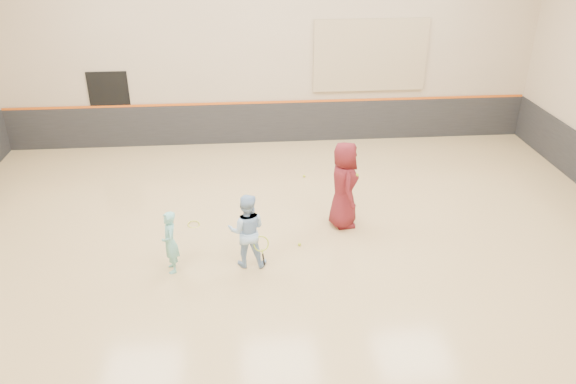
{
  "coord_description": "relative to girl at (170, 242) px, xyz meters",
  "views": [
    {
      "loc": [
        -0.84,
        -9.48,
        6.19
      ],
      "look_at": [
        0.01,
        0.4,
        1.15
      ],
      "focal_mm": 35.0,
      "sensor_mm": 36.0,
      "label": 1
    }
  ],
  "objects": [
    {
      "name": "doorway",
      "position": [
        -2.23,
        6.41,
        0.48
      ],
      "size": [
        1.1,
        0.05,
        2.2
      ],
      "primitive_type": "cube",
      "color": "black",
      "rests_on": "floor"
    },
    {
      "name": "ball_under_racket",
      "position": [
        2.5,
        0.64,
        -0.59
      ],
      "size": [
        0.07,
        0.07,
        0.07
      ],
      "primitive_type": "sphere",
      "color": "#C5D932",
      "rests_on": "floor"
    },
    {
      "name": "wainscot_back",
      "position": [
        2.27,
        6.4,
        -0.02
      ],
      "size": [
        14.9,
        0.04,
        1.2
      ],
      "primitive_type": "cube",
      "color": "#232326",
      "rests_on": "floor"
    },
    {
      "name": "young_man",
      "position": [
        3.52,
        1.45,
        0.33
      ],
      "size": [
        0.66,
        0.97,
        1.91
      ],
      "primitive_type": "imported",
      "rotation": [
        0.0,
        0.0,
        1.63
      ],
      "color": "maroon",
      "rests_on": "floor"
    },
    {
      "name": "girl",
      "position": [
        0.0,
        0.0,
        0.0
      ],
      "size": [
        0.38,
        0.51,
        1.24
      ],
      "primitive_type": "imported",
      "rotation": [
        0.0,
        0.0,
        -1.37
      ],
      "color": "#73C8C2",
      "rests_on": "floor"
    },
    {
      "name": "held_racket",
      "position": [
        1.69,
        -0.1,
        -0.06
      ],
      "size": [
        0.3,
        0.3,
        0.63
      ],
      "primitive_type": null,
      "color": "#ABC42B",
      "rests_on": "instructor"
    },
    {
      "name": "ball_beside_spare",
      "position": [
        2.96,
        3.89,
        -0.59
      ],
      "size": [
        0.07,
        0.07,
        0.07
      ],
      "primitive_type": "sphere",
      "color": "#BCCD2F",
      "rests_on": "floor"
    },
    {
      "name": "acoustic_panel",
      "position": [
        5.07,
        6.38,
        1.88
      ],
      "size": [
        3.2,
        0.08,
        2.0
      ],
      "primitive_type": "cube",
      "color": "tan",
      "rests_on": "wall_back"
    },
    {
      "name": "ball_in_hand",
      "position": [
        3.74,
        1.27,
        0.64
      ],
      "size": [
        0.07,
        0.07,
        0.07
      ],
      "primitive_type": "sphere",
      "color": "#B5D431",
      "rests_on": "young_man"
    },
    {
      "name": "spare_racket",
      "position": [
        0.28,
        1.68,
        -0.56
      ],
      "size": [
        0.59,
        0.59,
        0.13
      ],
      "primitive_type": null,
      "color": "#CDDD30",
      "rests_on": "floor"
    },
    {
      "name": "accent_stripe",
      "position": [
        2.27,
        6.39,
        0.6
      ],
      "size": [
        14.9,
        0.03,
        0.06
      ],
      "primitive_type": "cube",
      "color": "#D85914",
      "rests_on": "wall_back"
    },
    {
      "name": "room",
      "position": [
        2.27,
        0.43,
        0.19
      ],
      "size": [
        15.04,
        12.04,
        6.22
      ],
      "color": "tan",
      "rests_on": "ground"
    },
    {
      "name": "instructor",
      "position": [
        1.43,
        0.09,
        0.13
      ],
      "size": [
        0.77,
        0.63,
        1.5
      ],
      "primitive_type": "imported",
      "rotation": [
        0.0,
        0.0,
        3.05
      ],
      "color": "#9AC1EE",
      "rests_on": "floor"
    }
  ]
}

